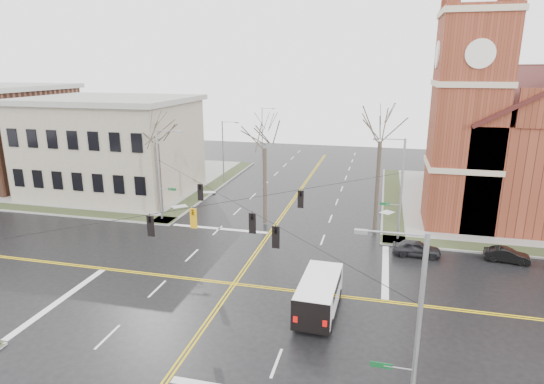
% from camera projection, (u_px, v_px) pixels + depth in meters
% --- Properties ---
extents(ground, '(120.00, 120.00, 0.00)m').
position_uv_depth(ground, '(234.00, 284.00, 32.46)').
color(ground, black).
rests_on(ground, ground).
extents(sidewalks, '(80.00, 80.00, 0.17)m').
position_uv_depth(sidewalks, '(234.00, 283.00, 32.44)').
color(sidewalks, gray).
rests_on(sidewalks, ground).
extents(road_markings, '(100.00, 100.00, 0.01)m').
position_uv_depth(road_markings, '(234.00, 284.00, 32.46)').
color(road_markings, gold).
rests_on(road_markings, ground).
extents(church, '(24.28, 27.48, 27.50)m').
position_uv_depth(church, '(531.00, 131.00, 47.66)').
color(church, maroon).
rests_on(church, ground).
extents(civic_building_a, '(18.00, 14.00, 11.00)m').
position_uv_depth(civic_building_a, '(112.00, 148.00, 54.76)').
color(civic_building_a, gray).
rests_on(civic_building_a, ground).
extents(signal_pole_ne, '(2.75, 0.22, 9.00)m').
position_uv_depth(signal_pole_ne, '(399.00, 187.00, 39.28)').
color(signal_pole_ne, gray).
rests_on(signal_pole_ne, ground).
extents(signal_pole_nw, '(2.75, 0.22, 9.00)m').
position_uv_depth(signal_pole_nw, '(160.00, 172.00, 44.50)').
color(signal_pole_nw, gray).
rests_on(signal_pole_nw, ground).
extents(signal_pole_se, '(2.75, 0.22, 9.00)m').
position_uv_depth(signal_pole_se, '(413.00, 333.00, 17.77)').
color(signal_pole_se, gray).
rests_on(signal_pole_se, ground).
extents(span_wires, '(23.02, 23.02, 0.03)m').
position_uv_depth(span_wires, '(232.00, 201.00, 30.80)').
color(span_wires, black).
rests_on(span_wires, ground).
extents(traffic_signals, '(8.21, 8.26, 1.30)m').
position_uv_depth(traffic_signals, '(229.00, 214.00, 30.37)').
color(traffic_signals, black).
rests_on(traffic_signals, ground).
extents(streetlight_north_a, '(2.30, 0.20, 8.00)m').
position_uv_depth(streetlight_north_a, '(224.00, 149.00, 59.90)').
color(streetlight_north_a, gray).
rests_on(streetlight_north_a, ground).
extents(streetlight_north_b, '(2.30, 0.20, 8.00)m').
position_uv_depth(streetlight_north_b, '(263.00, 129.00, 78.60)').
color(streetlight_north_b, gray).
rests_on(streetlight_north_b, ground).
extents(cargo_van, '(2.45, 5.95, 2.23)m').
position_uv_depth(cargo_van, '(320.00, 292.00, 28.59)').
color(cargo_van, white).
rests_on(cargo_van, ground).
extents(parked_car_a, '(3.85, 1.59, 1.31)m').
position_uv_depth(parked_car_a, '(416.00, 248.00, 37.10)').
color(parked_car_a, black).
rests_on(parked_car_a, ground).
extents(parked_car_b, '(3.51, 1.59, 1.12)m').
position_uv_depth(parked_car_b, '(507.00, 255.00, 35.99)').
color(parked_car_b, black).
rests_on(parked_car_b, ground).
extents(tree_nw_far, '(4.00, 4.00, 10.86)m').
position_uv_depth(tree_nw_far, '(157.00, 139.00, 45.89)').
color(tree_nw_far, '#342A21').
rests_on(tree_nw_far, ground).
extents(tree_nw_near, '(4.00, 4.00, 11.08)m').
position_uv_depth(tree_nw_near, '(265.00, 143.00, 42.56)').
color(tree_nw_near, '#342A21').
rests_on(tree_nw_near, ground).
extents(tree_ne, '(4.00, 4.00, 12.58)m').
position_uv_depth(tree_ne, '(381.00, 135.00, 40.27)').
color(tree_ne, '#342A21').
rests_on(tree_ne, ground).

